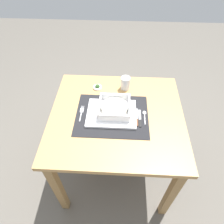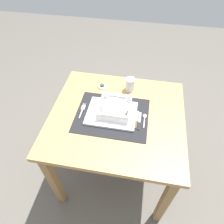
% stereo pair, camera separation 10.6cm
% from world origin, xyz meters
% --- Properties ---
extents(ground_plane, '(6.00, 6.00, 0.00)m').
position_xyz_m(ground_plane, '(0.00, 0.00, 0.00)').
color(ground_plane, '#59544C').
extents(dining_table, '(0.84, 0.77, 0.71)m').
position_xyz_m(dining_table, '(0.00, 0.00, 0.61)').
color(dining_table, '#B2844C').
rests_on(dining_table, ground).
extents(placemat, '(0.45, 0.36, 0.00)m').
position_xyz_m(placemat, '(-0.03, -0.01, 0.71)').
color(placemat, black).
rests_on(placemat, dining_table).
extents(serving_plate, '(0.30, 0.23, 0.02)m').
position_xyz_m(serving_plate, '(-0.03, 0.00, 0.72)').
color(serving_plate, white).
rests_on(serving_plate, placemat).
extents(porridge_bowl, '(0.19, 0.19, 0.06)m').
position_xyz_m(porridge_bowl, '(-0.02, 0.02, 0.75)').
color(porridge_bowl, white).
rests_on(porridge_bowl, serving_plate).
extents(fork, '(0.02, 0.13, 0.00)m').
position_xyz_m(fork, '(-0.22, 0.00, 0.72)').
color(fork, silver).
rests_on(fork, placemat).
extents(spoon, '(0.02, 0.11, 0.01)m').
position_xyz_m(spoon, '(0.17, 0.01, 0.72)').
color(spoon, silver).
rests_on(spoon, placemat).
extents(butter_knife, '(0.01, 0.14, 0.01)m').
position_xyz_m(butter_knife, '(0.14, -0.03, 0.72)').
color(butter_knife, black).
rests_on(butter_knife, placemat).
extents(bread_knife, '(0.01, 0.14, 0.01)m').
position_xyz_m(bread_knife, '(0.13, -0.03, 0.72)').
color(bread_knife, '#59331E').
rests_on(bread_knife, placemat).
extents(drinking_glass, '(0.06, 0.06, 0.09)m').
position_xyz_m(drinking_glass, '(0.05, 0.26, 0.75)').
color(drinking_glass, white).
rests_on(drinking_glass, dining_table).
extents(condiment_saucer, '(0.06, 0.06, 0.03)m').
position_xyz_m(condiment_saucer, '(-0.15, 0.25, 0.72)').
color(condiment_saucer, white).
rests_on(condiment_saucer, dining_table).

